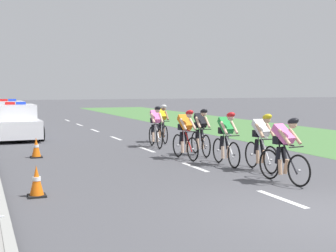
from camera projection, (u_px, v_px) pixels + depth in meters
ground_plane at (325, 215)px, 8.09m from camera, size 160.00×160.00×0.00m
grass_verge at (263, 130)px, 24.03m from camera, size 7.00×60.00×0.01m
lane_markings_centre at (130, 143)px, 18.50m from camera, size 0.14×29.60×0.01m
cyclist_lead at (284, 149)px, 10.76m from camera, size 0.45×1.72×1.56m
cyclist_second at (262, 141)px, 12.34m from camera, size 0.43×1.72×1.56m
cyclist_third at (226, 138)px, 13.20m from camera, size 0.43×1.72×1.56m
cyclist_fourth at (185, 134)px, 14.39m from camera, size 0.43×1.72×1.56m
cyclist_fifth at (201, 131)px, 15.18m from camera, size 0.44×1.72×1.56m
cyclist_sixth at (156, 126)px, 17.27m from camera, size 0.44×1.72×1.56m
cyclist_seventh at (162, 123)px, 18.76m from camera, size 0.45×1.72×1.56m
police_car_nearest at (16, 123)px, 20.12m from camera, size 2.02×4.41×1.59m
police_car_second at (8, 116)px, 25.13m from camera, size 2.07×4.44×1.59m
traffic_cone_near at (36, 148)px, 14.69m from camera, size 0.36×0.36×0.64m
traffic_cone_mid at (37, 182)px, 9.43m from camera, size 0.36×0.36×0.64m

